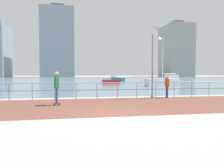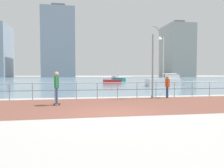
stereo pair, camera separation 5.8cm
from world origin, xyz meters
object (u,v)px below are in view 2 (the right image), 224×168
sailboat_navy (111,81)px  bystander (167,85)px  lamppost (155,58)px  skateboarder (57,85)px  sailboat_red (118,79)px  sailboat_gray (164,81)px

sailboat_navy → bystander: bearing=-89.3°
lamppost → skateboarder: (-6.34, -2.10, -1.64)m
lamppost → sailboat_red: 31.55m
bystander → sailboat_gray: bearing=67.5°
skateboarder → bystander: 7.71m
sailboat_navy → sailboat_red: size_ratio=0.85×
skateboarder → sailboat_gray: (12.80, 15.45, -0.47)m
skateboarder → sailboat_red: (10.06, 33.35, -0.62)m
lamppost → sailboat_red: size_ratio=1.00×
skateboarder → bystander: size_ratio=1.18×
lamppost → sailboat_red: bearing=83.2°
bystander → sailboat_red: size_ratio=0.31×
skateboarder → sailboat_navy: 25.21m
sailboat_navy → sailboat_red: sailboat_red is taller
bystander → sailboat_red: sailboat_red is taller
sailboat_navy → sailboat_gray: bearing=-56.8°
sailboat_navy → sailboat_red: (2.98, 9.17, 0.07)m
bystander → sailboat_gray: size_ratio=0.23×
skateboarder → sailboat_gray: 20.07m
lamppost → sailboat_red: lamppost is taller
sailboat_red → skateboarder: bearing=-106.8°
bystander → sailboat_navy: 21.88m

